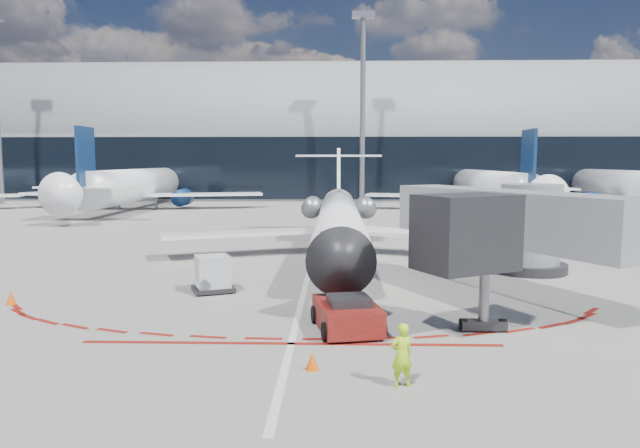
{
  "coord_description": "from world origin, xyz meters",
  "views": [
    {
      "loc": [
        1.48,
        -29.83,
        6.05
      ],
      "look_at": [
        0.54,
        3.14,
        2.39
      ],
      "focal_mm": 32.0,
      "sensor_mm": 36.0,
      "label": 1
    }
  ],
  "objects_px": {
    "pushback_tug": "(347,314)",
    "ramp_worker": "(402,355)",
    "uld_container": "(213,274)",
    "regional_jet": "(339,220)"
  },
  "relations": [
    {
      "from": "uld_container",
      "to": "regional_jet",
      "type": "bearing_deg",
      "value": 36.65
    },
    {
      "from": "pushback_tug",
      "to": "ramp_worker",
      "type": "bearing_deg",
      "value": -86.56
    },
    {
      "from": "pushback_tug",
      "to": "ramp_worker",
      "type": "height_order",
      "value": "ramp_worker"
    },
    {
      "from": "regional_jet",
      "to": "ramp_worker",
      "type": "xyz_separation_m",
      "value": [
        1.58,
        -20.79,
        -1.48
      ]
    },
    {
      "from": "regional_jet",
      "to": "ramp_worker",
      "type": "height_order",
      "value": "regional_jet"
    },
    {
      "from": "ramp_worker",
      "to": "uld_container",
      "type": "bearing_deg",
      "value": -74.67
    },
    {
      "from": "regional_jet",
      "to": "ramp_worker",
      "type": "distance_m",
      "value": 20.9
    },
    {
      "from": "pushback_tug",
      "to": "uld_container",
      "type": "bearing_deg",
      "value": 124.69
    },
    {
      "from": "regional_jet",
      "to": "uld_container",
      "type": "distance_m",
      "value": 11.61
    },
    {
      "from": "regional_jet",
      "to": "pushback_tug",
      "type": "height_order",
      "value": "regional_jet"
    }
  ]
}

